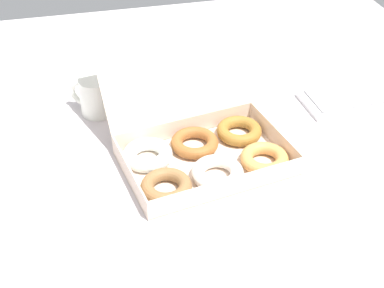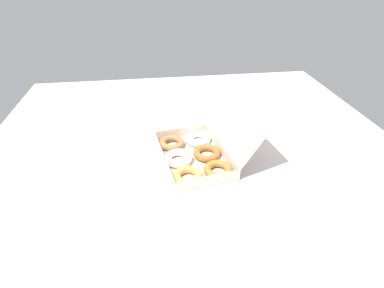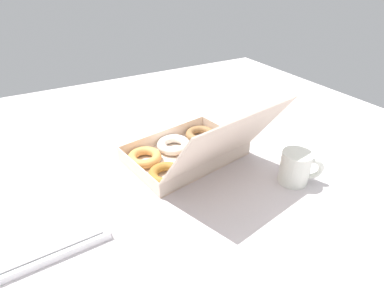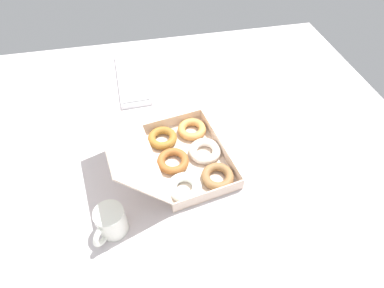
% 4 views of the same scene
% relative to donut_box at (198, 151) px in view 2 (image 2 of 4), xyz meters
% --- Properties ---
extents(ground_plane, '(1.80, 1.80, 0.02)m').
position_rel_donut_box_xyz_m(ground_plane, '(-0.04, -0.00, -0.04)').
color(ground_plane, silver).
extents(donut_box, '(0.42, 0.44, 0.25)m').
position_rel_donut_box_xyz_m(donut_box, '(0.00, 0.00, 0.00)').
color(donut_box, beige).
rests_on(donut_box, ground_plane).
extents(keyboard, '(0.40, 0.14, 0.02)m').
position_rel_donut_box_xyz_m(keyboard, '(0.52, 0.14, -0.02)').
color(keyboard, white).
rests_on(keyboard, ground_plane).
extents(coffee_mug, '(0.11, 0.10, 0.10)m').
position_rel_donut_box_xyz_m(coffee_mug, '(-0.21, 0.25, 0.02)').
color(coffee_mug, white).
rests_on(coffee_mug, ground_plane).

